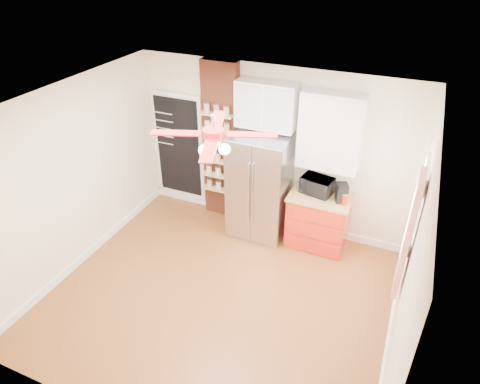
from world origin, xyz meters
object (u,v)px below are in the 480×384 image
at_px(fridge, 260,186).
at_px(coffee_maker, 342,193).
at_px(ceiling_fan, 214,134).
at_px(red_cabinet, 318,220).
at_px(pantry_jar_oats, 209,140).
at_px(toaster_oven, 317,185).
at_px(canister_left, 345,199).

relative_size(fridge, coffee_maker, 5.99).
bearing_deg(coffee_maker, ceiling_fan, -150.38).
relative_size(red_cabinet, pantry_jar_oats, 6.65).
relative_size(ceiling_fan, pantry_jar_oats, 9.91).
distance_m(red_cabinet, pantry_jar_oats, 2.16).
xyz_separation_m(toaster_oven, pantry_jar_oats, (-1.83, 0.02, 0.41)).
relative_size(canister_left, pantry_jar_oats, 1.11).
xyz_separation_m(fridge, coffee_maker, (1.27, 0.02, 0.17)).
relative_size(ceiling_fan, coffee_maker, 4.79).
distance_m(fridge, red_cabinet, 1.06).
xyz_separation_m(red_cabinet, toaster_oven, (-0.09, 0.06, 0.58)).
relative_size(ceiling_fan, toaster_oven, 2.98).
xyz_separation_m(fridge, toaster_oven, (0.88, 0.11, 0.16)).
distance_m(fridge, canister_left, 1.34).
bearing_deg(pantry_jar_oats, ceiling_fan, -60.56).
height_order(coffee_maker, canister_left, coffee_maker).
relative_size(ceiling_fan, canister_left, 8.95).
xyz_separation_m(ceiling_fan, canister_left, (1.29, 1.60, -1.45)).
xyz_separation_m(coffee_maker, pantry_jar_oats, (-2.22, 0.11, 0.40)).
bearing_deg(coffee_maker, toaster_oven, 142.86).
bearing_deg(pantry_jar_oats, canister_left, -4.09).
distance_m(fridge, pantry_jar_oats, 1.11).
bearing_deg(fridge, red_cabinet, 2.95).
distance_m(ceiling_fan, pantry_jar_oats, 2.25).
bearing_deg(ceiling_fan, pantry_jar_oats, 119.44).
height_order(toaster_oven, coffee_maker, coffee_maker).
distance_m(ceiling_fan, canister_left, 2.51).
relative_size(fridge, pantry_jar_oats, 12.38).
height_order(fridge, coffee_maker, fridge).
distance_m(red_cabinet, toaster_oven, 0.59).
xyz_separation_m(red_cabinet, canister_left, (0.37, -0.08, 0.53)).
xyz_separation_m(red_cabinet, coffee_maker, (0.30, -0.03, 0.59)).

